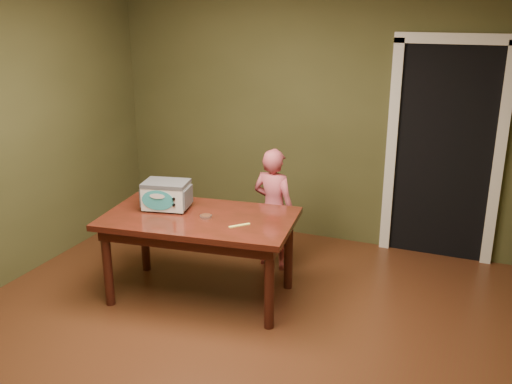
% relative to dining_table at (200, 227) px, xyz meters
% --- Properties ---
extents(floor, '(5.00, 5.00, 0.00)m').
position_rel_dining_table_xyz_m(floor, '(0.49, -0.78, -0.65)').
color(floor, '#4E2716').
rests_on(floor, ground).
extents(room_shell, '(4.52, 5.02, 2.61)m').
position_rel_dining_table_xyz_m(room_shell, '(0.49, -0.78, 1.06)').
color(room_shell, '#494A27').
rests_on(room_shell, ground).
extents(doorway, '(1.10, 0.66, 2.25)m').
position_rel_dining_table_xyz_m(doorway, '(1.79, 2.00, 0.41)').
color(doorway, black).
rests_on(doorway, ground).
extents(dining_table, '(1.70, 1.09, 0.75)m').
position_rel_dining_table_xyz_m(dining_table, '(0.00, 0.00, 0.00)').
color(dining_table, '#35150C').
rests_on(dining_table, floor).
extents(toy_oven, '(0.44, 0.34, 0.25)m').
position_rel_dining_table_xyz_m(toy_oven, '(-0.34, 0.05, 0.23)').
color(toy_oven, '#4C4F54').
rests_on(toy_oven, dining_table).
extents(baking_pan, '(0.10, 0.10, 0.02)m').
position_rel_dining_table_xyz_m(baking_pan, '(0.07, -0.01, 0.11)').
color(baking_pan, silver).
rests_on(baking_pan, dining_table).
extents(spatula, '(0.14, 0.15, 0.01)m').
position_rel_dining_table_xyz_m(spatula, '(0.41, -0.08, 0.10)').
color(spatula, '#FCF76D').
rests_on(spatula, dining_table).
extents(child, '(0.47, 0.35, 1.18)m').
position_rel_dining_table_xyz_m(child, '(0.36, 0.82, -0.06)').
color(child, '#C4505E').
rests_on(child, floor).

